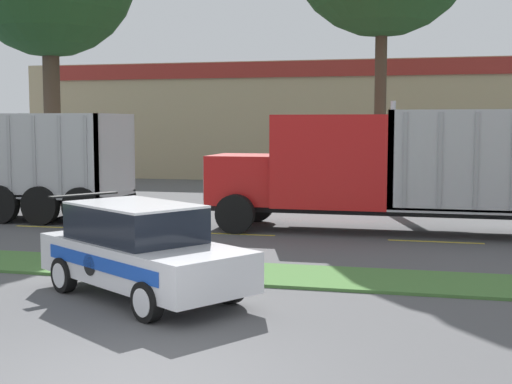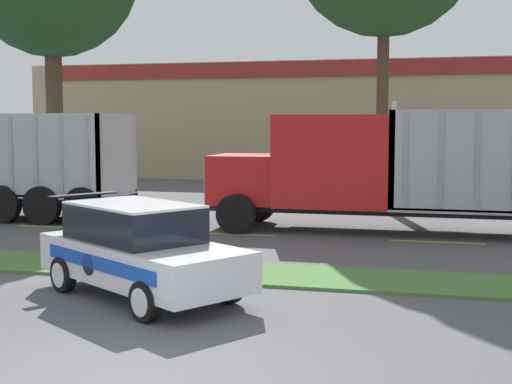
% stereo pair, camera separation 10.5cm
% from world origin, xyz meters
% --- Properties ---
extents(grass_verge, '(120.00, 2.00, 0.06)m').
position_xyz_m(grass_verge, '(0.00, 6.42, 0.03)').
color(grass_verge, '#477538').
rests_on(grass_verge, ground_plane).
extents(centre_line_3, '(2.40, 0.14, 0.01)m').
position_xyz_m(centre_line_3, '(-7.30, 11.42, 0.00)').
color(centre_line_3, yellow).
rests_on(centre_line_3, ground_plane).
extents(centre_line_4, '(2.40, 0.14, 0.01)m').
position_xyz_m(centre_line_4, '(-1.90, 11.42, 0.00)').
color(centre_line_4, yellow).
rests_on(centre_line_4, ground_plane).
extents(centre_line_5, '(2.40, 0.14, 0.01)m').
position_xyz_m(centre_line_5, '(3.50, 11.42, 0.00)').
color(centre_line_5, yellow).
rests_on(centre_line_5, ground_plane).
extents(dump_truck_trail, '(12.15, 2.75, 3.60)m').
position_xyz_m(dump_truck_trail, '(1.99, 12.73, 1.69)').
color(dump_truck_trail, black).
rests_on(dump_truck_trail, ground_plane).
extents(rally_car, '(4.49, 3.79, 1.66)m').
position_xyz_m(rally_car, '(-1.54, 4.25, 0.84)').
color(rally_car, white).
rests_on(rally_car, ground_plane).
extents(store_building_backdrop, '(41.28, 12.10, 6.21)m').
position_xyz_m(store_building_backdrop, '(2.03, 34.98, 3.11)').
color(store_building_backdrop, tan).
rests_on(store_building_backdrop, ground_plane).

